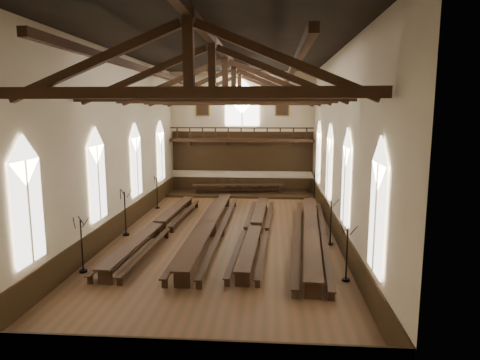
% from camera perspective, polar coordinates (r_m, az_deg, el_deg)
% --- Properties ---
extents(ground, '(26.00, 26.00, 0.00)m').
position_cam_1_polar(ground, '(23.94, -1.86, -7.40)').
color(ground, brown).
rests_on(ground, ground).
extents(room_walls, '(26.00, 26.00, 26.00)m').
position_cam_1_polar(room_walls, '(22.92, -1.95, 8.25)').
color(room_walls, beige).
rests_on(room_walls, ground).
extents(wainscot_band, '(12.00, 26.00, 1.20)m').
position_cam_1_polar(wainscot_band, '(23.77, -1.87, -6.01)').
color(wainscot_band, '#2F200E').
rests_on(wainscot_band, ground).
extents(side_windows, '(11.85, 19.80, 4.50)m').
position_cam_1_polar(side_windows, '(23.14, -1.91, 1.51)').
color(side_windows, white).
rests_on(side_windows, room_walls).
extents(end_window, '(2.80, 0.12, 3.80)m').
position_cam_1_polar(end_window, '(35.77, 0.28, 9.88)').
color(end_window, white).
rests_on(end_window, room_walls).
extents(minstrels_gallery, '(11.80, 1.24, 3.70)m').
position_cam_1_polar(minstrels_gallery, '(35.66, 0.25, 4.54)').
color(minstrels_gallery, '#321E0F').
rests_on(minstrels_gallery, room_walls).
extents(portraits, '(7.75, 0.09, 1.45)m').
position_cam_1_polar(portraits, '(35.77, 0.28, 9.68)').
color(portraits, brown).
rests_on(portraits, room_walls).
extents(roof_trusses, '(11.70, 25.70, 2.80)m').
position_cam_1_polar(roof_trusses, '(22.96, -1.98, 12.64)').
color(roof_trusses, '#321E0F').
rests_on(roof_trusses, room_walls).
extents(refectory_row_a, '(1.84, 14.44, 0.75)m').
position_cam_1_polar(refectory_row_a, '(24.26, -10.85, -6.00)').
color(refectory_row_a, '#321E0F').
rests_on(refectory_row_a, ground).
extents(refectory_row_b, '(1.72, 15.03, 0.82)m').
position_cam_1_polar(refectory_row_b, '(23.84, -4.06, -6.00)').
color(refectory_row_b, '#321E0F').
rests_on(refectory_row_b, ground).
extents(refectory_row_c, '(1.74, 14.24, 0.73)m').
position_cam_1_polar(refectory_row_c, '(23.57, 2.12, -6.33)').
color(refectory_row_c, '#321E0F').
rests_on(refectory_row_c, ground).
extents(refectory_row_d, '(2.19, 15.01, 0.80)m').
position_cam_1_polar(refectory_row_d, '(23.04, 9.48, -6.67)').
color(refectory_row_d, '#321E0F').
rests_on(refectory_row_d, ground).
extents(dais, '(11.40, 2.80, 0.19)m').
position_cam_1_polar(dais, '(34.96, -0.28, -1.87)').
color(dais, '#2F200E').
rests_on(dais, ground).
extents(high_table, '(7.44, 1.68, 0.69)m').
position_cam_1_polar(high_table, '(34.84, -0.28, -0.77)').
color(high_table, '#321E0F').
rests_on(high_table, dais).
extents(high_chairs, '(4.96, 0.46, 0.95)m').
position_cam_1_polar(high_chairs, '(35.56, -0.19, -0.68)').
color(high_chairs, '#321E0F').
rests_on(high_chairs, dais).
extents(candelabrum_left_near, '(0.71, 0.74, 2.46)m').
position_cam_1_polar(candelabrum_left_near, '(19.71, -20.27, -9.43)').
color(candelabrum_left_near, black).
rests_on(candelabrum_left_near, ground).
extents(candelabrum_left_mid, '(0.72, 0.80, 2.61)m').
position_cam_1_polar(candelabrum_left_mid, '(24.56, -15.02, -5.36)').
color(candelabrum_left_mid, black).
rests_on(candelabrum_left_mid, ground).
extents(candelabrum_left_far, '(0.66, 0.70, 2.32)m').
position_cam_1_polar(candelabrum_left_far, '(30.75, -10.97, -2.44)').
color(candelabrum_left_far, black).
rests_on(candelabrum_left_far, ground).
extents(candelabrum_right_near, '(0.68, 0.70, 2.33)m').
position_cam_1_polar(candelabrum_right_near, '(18.19, 14.01, -10.83)').
color(candelabrum_right_near, black).
rests_on(candelabrum_right_near, ground).
extents(candelabrum_right_mid, '(0.73, 0.68, 2.40)m').
position_cam_1_polar(candelabrum_right_mid, '(22.69, 11.98, -6.63)').
color(candelabrum_right_mid, black).
rests_on(candelabrum_right_mid, ground).
extents(candelabrum_right_far, '(0.76, 0.82, 2.69)m').
position_cam_1_polar(candelabrum_right_far, '(30.97, 9.87, -2.11)').
color(candelabrum_right_far, black).
rests_on(candelabrum_right_far, ground).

